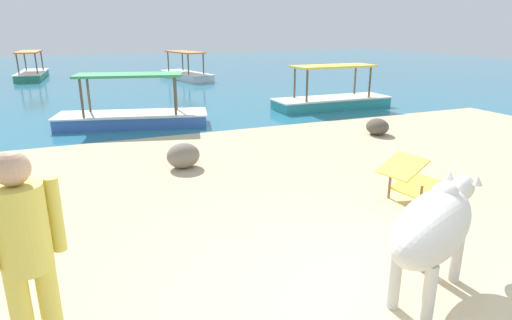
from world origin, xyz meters
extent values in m
cube|color=#CCB78E|center=(0.00, 0.00, 0.02)|extent=(18.00, 14.00, 0.04)
cube|color=teal|center=(0.00, 22.00, 0.00)|extent=(60.00, 36.00, 0.03)
cylinder|color=beige|center=(0.92, 0.40, 0.30)|extent=(0.10, 0.10, 0.52)
cylinder|color=beige|center=(1.06, 0.14, 0.30)|extent=(0.10, 0.10, 0.52)
cylinder|color=beige|center=(0.23, 0.04, 0.30)|extent=(0.10, 0.10, 0.52)
cylinder|color=beige|center=(0.37, -0.22, 0.30)|extent=(0.10, 0.10, 0.52)
ellipsoid|color=beige|center=(0.65, 0.09, 0.72)|extent=(1.50, 1.13, 0.57)
ellipsoid|color=beige|center=(1.42, 0.50, 0.81)|extent=(0.44, 0.38, 0.26)
cone|color=beige|center=(1.36, 0.62, 0.92)|extent=(0.13, 0.13, 0.09)
cone|color=beige|center=(1.48, 0.39, 0.92)|extent=(0.13, 0.13, 0.09)
ellipsoid|color=beige|center=(0.87, 0.21, 0.96)|extent=(0.34, 0.32, 0.19)
cylinder|color=brown|center=(2.28, 2.16, 0.11)|extent=(0.04, 0.04, 0.14)
cylinder|color=brown|center=(2.37, 1.65, 0.11)|extent=(0.04, 0.04, 0.14)
cylinder|color=brown|center=(1.87, 2.09, 0.21)|extent=(0.04, 0.04, 0.34)
cylinder|color=brown|center=(1.97, 1.57, 0.21)|extent=(0.04, 0.04, 0.34)
cube|color=#EFD14C|center=(2.12, 1.87, 0.28)|extent=(0.52, 0.59, 0.21)
cube|color=#EFD14C|center=(1.81, 1.81, 0.61)|extent=(0.55, 0.60, 0.23)
cylinder|color=#DBC64C|center=(-2.43, 0.45, 0.45)|extent=(0.14, 0.14, 0.82)
cylinder|color=#DBC64C|center=(-2.52, 0.42, 1.15)|extent=(0.32, 0.32, 0.58)
cylinder|color=#DBC64C|center=(-2.32, 0.49, 1.18)|extent=(0.09, 0.09, 0.52)
sphere|color=tan|center=(-2.52, 0.42, 1.55)|extent=(0.22, 0.22, 0.22)
ellipsoid|color=brown|center=(4.17, 5.30, 0.22)|extent=(0.70, 0.76, 0.36)
ellipsoid|color=gray|center=(-0.50, 4.61, 0.26)|extent=(0.75, 0.71, 0.43)
cube|color=#338E66|center=(-3.90, 21.32, 0.16)|extent=(1.34, 3.66, 0.28)
cube|color=white|center=(-3.90, 21.32, 0.32)|extent=(1.40, 3.74, 0.04)
cylinder|color=brown|center=(-3.59, 20.22, 0.77)|extent=(0.06, 0.06, 0.95)
cylinder|color=brown|center=(-4.36, 20.27, 0.77)|extent=(0.06, 0.06, 0.95)
cylinder|color=brown|center=(-3.45, 22.38, 0.77)|extent=(0.06, 0.06, 0.95)
cylinder|color=brown|center=(-4.22, 22.43, 0.77)|extent=(0.06, 0.06, 0.95)
cube|color=orange|center=(-3.90, 21.32, 1.28)|extent=(1.10, 2.58, 0.06)
cube|color=white|center=(2.91, 18.13, 0.16)|extent=(1.85, 3.75, 0.28)
cube|color=white|center=(2.91, 18.13, 0.32)|extent=(1.92, 3.83, 0.04)
cylinder|color=brown|center=(2.31, 19.10, 0.77)|extent=(0.06, 0.06, 0.95)
cylinder|color=brown|center=(3.06, 19.27, 0.77)|extent=(0.06, 0.06, 0.95)
cylinder|color=brown|center=(2.77, 17.00, 0.77)|extent=(0.06, 0.06, 0.95)
cylinder|color=brown|center=(3.52, 17.16, 0.77)|extent=(0.06, 0.06, 0.95)
cube|color=orange|center=(2.91, 18.13, 1.28)|extent=(1.46, 2.66, 0.06)
cube|color=teal|center=(5.12, 8.74, 0.16)|extent=(3.61, 1.14, 0.28)
cube|color=white|center=(5.12, 8.74, 0.32)|extent=(3.69, 1.20, 0.04)
cylinder|color=brown|center=(4.04, 8.37, 0.77)|extent=(0.06, 0.06, 0.95)
cylinder|color=brown|center=(4.05, 9.14, 0.77)|extent=(0.06, 0.06, 0.95)
cylinder|color=brown|center=(6.20, 8.34, 0.77)|extent=(0.06, 0.06, 0.95)
cylinder|color=brown|center=(6.21, 9.11, 0.77)|extent=(0.06, 0.06, 0.95)
cube|color=#EFD14C|center=(5.12, 8.74, 1.28)|extent=(2.53, 0.97, 0.06)
cube|color=#3866B7|center=(-0.83, 8.52, 0.16)|extent=(3.76, 1.93, 0.28)
cube|color=white|center=(-0.83, 8.52, 0.32)|extent=(3.84, 2.01, 0.04)
cylinder|color=brown|center=(-1.97, 8.41, 0.77)|extent=(0.06, 0.06, 0.95)
cylinder|color=brown|center=(-1.79, 9.15, 0.77)|extent=(0.06, 0.06, 0.95)
cylinder|color=brown|center=(0.12, 7.89, 0.77)|extent=(0.06, 0.06, 0.95)
cylinder|color=brown|center=(0.31, 8.63, 0.77)|extent=(0.06, 0.06, 0.95)
cube|color=#339356|center=(-0.83, 8.52, 1.28)|extent=(2.67, 1.51, 0.06)
camera|label=1|loc=(-2.11, -2.47, 2.37)|focal=30.24mm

